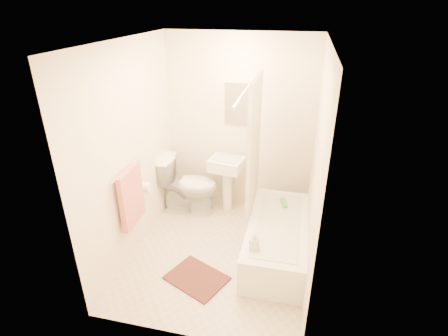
% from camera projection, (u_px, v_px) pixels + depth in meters
% --- Properties ---
extents(floor, '(2.40, 2.40, 0.00)m').
position_uv_depth(floor, '(219.00, 251.00, 4.21)').
color(floor, beige).
rests_on(floor, ground).
extents(ceiling, '(2.40, 2.40, 0.00)m').
position_uv_depth(ceiling, '(218.00, 41.00, 3.16)').
color(ceiling, white).
rests_on(ceiling, ground).
extents(wall_back, '(2.00, 0.02, 2.40)m').
position_uv_depth(wall_back, '(240.00, 125.00, 4.73)').
color(wall_back, beige).
rests_on(wall_back, ground).
extents(wall_left, '(0.02, 2.40, 2.40)m').
position_uv_depth(wall_left, '(132.00, 153.00, 3.88)').
color(wall_left, beige).
rests_on(wall_left, ground).
extents(wall_right, '(0.02, 2.40, 2.40)m').
position_uv_depth(wall_right, '(316.00, 170.00, 3.48)').
color(wall_right, beige).
rests_on(wall_right, ground).
extents(mirror, '(0.40, 0.03, 0.55)m').
position_uv_depth(mirror, '(240.00, 104.00, 4.59)').
color(mirror, white).
rests_on(mirror, wall_back).
extents(curtain_rod, '(0.03, 1.70, 0.03)m').
position_uv_depth(curtain_rod, '(251.00, 84.00, 3.36)').
color(curtain_rod, silver).
rests_on(curtain_rod, wall_back).
extents(shower_curtain, '(0.04, 0.80, 1.55)m').
position_uv_depth(shower_curtain, '(254.00, 144.00, 4.05)').
color(shower_curtain, silver).
rests_on(shower_curtain, curtain_rod).
extents(towel_bar, '(0.02, 0.60, 0.02)m').
position_uv_depth(towel_bar, '(125.00, 171.00, 3.70)').
color(towel_bar, silver).
rests_on(towel_bar, wall_left).
extents(towel, '(0.06, 0.45, 0.66)m').
position_uv_depth(towel, '(131.00, 197.00, 3.83)').
color(towel, '#CC7266').
rests_on(towel, towel_bar).
extents(toilet_paper, '(0.11, 0.12, 0.12)m').
position_uv_depth(toilet_paper, '(146.00, 187.00, 4.19)').
color(toilet_paper, white).
rests_on(toilet_paper, wall_left).
extents(toilet, '(0.84, 0.49, 0.80)m').
position_uv_depth(toilet, '(188.00, 185.00, 4.86)').
color(toilet, silver).
rests_on(toilet, floor).
extents(sink, '(0.49, 0.42, 0.87)m').
position_uv_depth(sink, '(227.00, 182.00, 4.87)').
color(sink, white).
rests_on(sink, floor).
extents(bathtub, '(0.67, 1.52, 0.43)m').
position_uv_depth(bathtub, '(277.00, 238.00, 4.09)').
color(bathtub, white).
rests_on(bathtub, floor).
extents(bath_mat, '(0.74, 0.67, 0.02)m').
position_uv_depth(bath_mat, '(197.00, 278.00, 3.79)').
color(bath_mat, '#512F20').
rests_on(bath_mat, floor).
extents(soap_bottle, '(0.10, 0.10, 0.20)m').
position_uv_depth(soap_bottle, '(254.00, 242.00, 3.54)').
color(soap_bottle, white).
rests_on(soap_bottle, bathtub).
extents(scrub_brush, '(0.11, 0.21, 0.04)m').
position_uv_depth(scrub_brush, '(284.00, 203.00, 4.35)').
color(scrub_brush, '#49BC55').
rests_on(scrub_brush, bathtub).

